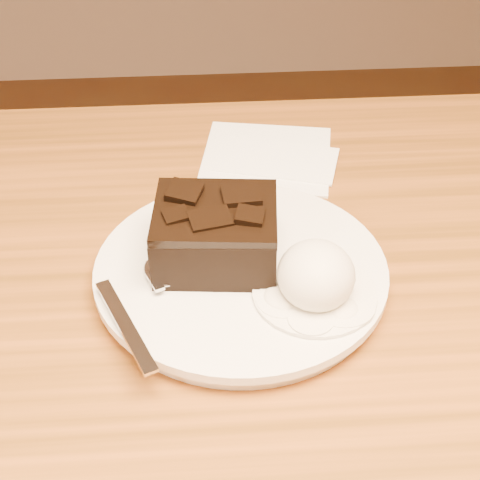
{
  "coord_description": "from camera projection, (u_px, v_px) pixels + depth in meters",
  "views": [
    {
      "loc": [
        0.01,
        -0.4,
        1.18
      ],
      "look_at": [
        0.04,
        0.09,
        0.79
      ],
      "focal_mm": 56.67,
      "sensor_mm": 36.0,
      "label": 1
    }
  ],
  "objects": [
    {
      "name": "napkin",
      "position": [
        266.0,
        156.0,
        0.8
      ],
      "size": [
        0.15,
        0.15,
        0.01
      ],
      "primitive_type": "cube",
      "rotation": [
        0.0,
        0.0,
        -0.18
      ],
      "color": "white",
      "rests_on": "dining_table"
    },
    {
      "name": "melt_puddle",
      "position": [
        315.0,
        294.0,
        0.6
      ],
      "size": [
        0.1,
        0.1,
        0.0
      ],
      "primitive_type": "cylinder",
      "color": "white",
      "rests_on": "plate"
    },
    {
      "name": "ice_cream_scoop",
      "position": [
        316.0,
        275.0,
        0.59
      ],
      "size": [
        0.06,
        0.07,
        0.05
      ],
      "primitive_type": "ellipsoid",
      "color": "white",
      "rests_on": "plate"
    },
    {
      "name": "crumb_a",
      "position": [
        218.0,
        289.0,
        0.61
      ],
      "size": [
        0.01,
        0.01,
        0.0
      ],
      "primitive_type": "cube",
      "rotation": [
        0.0,
        0.0,
        0.0
      ],
      "color": "black",
      "rests_on": "plate"
    },
    {
      "name": "plate",
      "position": [
        241.0,
        275.0,
        0.64
      ],
      "size": [
        0.25,
        0.25,
        0.02
      ],
      "primitive_type": "cylinder",
      "color": "white",
      "rests_on": "dining_table"
    },
    {
      "name": "crumb_b",
      "position": [
        174.0,
        268.0,
        0.63
      ],
      "size": [
        0.01,
        0.01,
        0.0
      ],
      "primitive_type": "cube",
      "rotation": [
        0.0,
        0.0,
        0.14
      ],
      "color": "black",
      "rests_on": "plate"
    },
    {
      "name": "spoon",
      "position": [
        162.0,
        273.0,
        0.62
      ],
      "size": [
        0.09,
        0.16,
        0.01
      ],
      "primitive_type": null,
      "rotation": [
        0.0,
        0.0,
        0.4
      ],
      "color": "silver",
      "rests_on": "plate"
    },
    {
      "name": "crumb_c",
      "position": [
        165.0,
        262.0,
        0.63
      ],
      "size": [
        0.01,
        0.01,
        0.0
      ],
      "primitive_type": "cube",
      "rotation": [
        0.0,
        0.0,
        0.43
      ],
      "color": "black",
      "rests_on": "plate"
    },
    {
      "name": "brownie",
      "position": [
        216.0,
        237.0,
        0.62
      ],
      "size": [
        0.11,
        0.1,
        0.05
      ],
      "primitive_type": "cube",
      "rotation": [
        0.0,
        0.0,
        -0.09
      ],
      "color": "black",
      "rests_on": "plate"
    }
  ]
}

